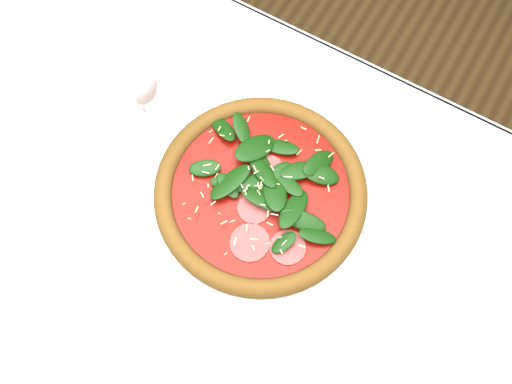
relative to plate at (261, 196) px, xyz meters
The scene contains 5 objects.
ground 0.77m from the plate, 123.53° to the right, with size 6.00×6.00×0.00m, color brown.
dining_table 0.15m from the plate, 123.53° to the right, with size 1.21×0.81×0.75m.
plate is the anchor object (origin of this frame).
pizza 0.02m from the plate, 116.57° to the right, with size 0.41×0.41×0.04m.
wine_glass 0.26m from the plate, behind, with size 0.08×0.08×0.20m.
Camera 1 is at (0.21, -0.20, 1.60)m, focal length 40.00 mm.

